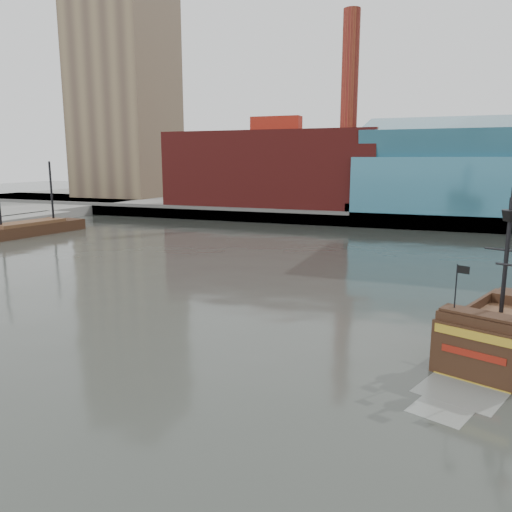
% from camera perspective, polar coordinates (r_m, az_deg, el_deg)
% --- Properties ---
extents(ground, '(400.00, 400.00, 0.00)m').
position_cam_1_polar(ground, '(29.37, -3.08, -12.15)').
color(ground, '#2A2D28').
rests_on(ground, ground).
extents(promenade_far, '(220.00, 60.00, 2.00)m').
position_cam_1_polar(promenade_far, '(117.61, 15.73, 5.38)').
color(promenade_far, slate).
rests_on(promenade_far, ground).
extents(seawall, '(220.00, 1.00, 2.60)m').
position_cam_1_polar(seawall, '(88.41, 13.82, 3.96)').
color(seawall, '#4C4C49').
rests_on(seawall, ground).
extents(skyline, '(149.00, 45.00, 62.00)m').
position_cam_1_polar(skyline, '(110.11, 18.80, 17.16)').
color(skyline, brown).
rests_on(skyline, promenade_far).
extents(pirate_ship, '(9.11, 15.05, 10.83)m').
position_cam_1_polar(pirate_ship, '(33.92, 26.50, -8.34)').
color(pirate_ship, black).
rests_on(pirate_ship, ground).
extents(docked_vessel, '(6.33, 19.21, 12.82)m').
position_cam_1_polar(docked_vessel, '(85.30, -24.48, 2.73)').
color(docked_vessel, black).
rests_on(docked_vessel, ground).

